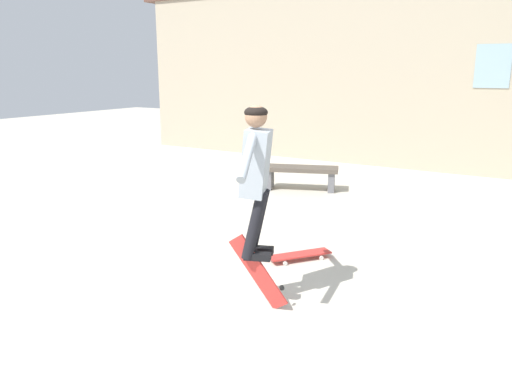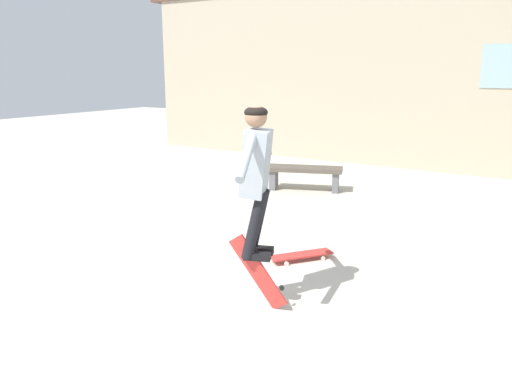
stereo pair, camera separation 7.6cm
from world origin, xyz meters
TOP-DOWN VIEW (x-y plane):
  - ground_plane at (0.00, 0.00)m, footprint 40.00×40.00m
  - building_backdrop at (0.01, 8.74)m, footprint 16.22×0.52m
  - park_bench at (-1.30, 5.36)m, footprint 1.53×0.96m
  - skater at (0.51, 0.70)m, footprint 0.57×1.33m
  - skateboard_flipping at (0.57, 0.65)m, footprint 0.61×0.19m
  - skateboard_resting at (0.36, 1.99)m, footprint 0.64×0.75m

SIDE VIEW (x-z plane):
  - ground_plane at x=0.00m, z-range 0.00..0.00m
  - skateboard_resting at x=0.36m, z-range 0.03..0.11m
  - park_bench at x=-1.30m, z-range 0.10..0.56m
  - skateboard_flipping at x=0.57m, z-range -0.02..0.76m
  - skater at x=0.51m, z-range 0.64..2.13m
  - building_backdrop at x=0.01m, z-range -0.37..5.10m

